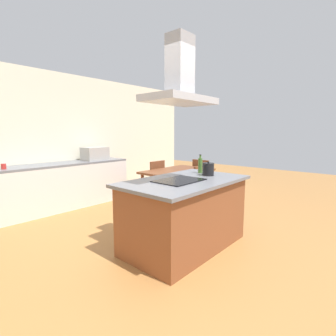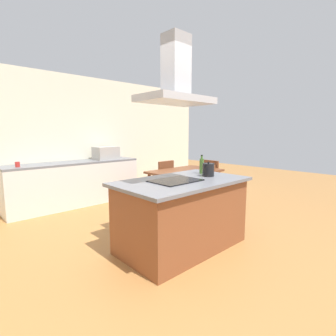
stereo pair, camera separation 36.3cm
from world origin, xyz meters
TOP-DOWN VIEW (x-y plane):
  - ground at (0.00, 1.50)m, footprint 16.00×16.00m
  - wall_back at (0.00, 3.25)m, footprint 7.20×0.10m
  - kitchen_island at (0.00, 0.00)m, footprint 1.71×1.01m
  - cooktop at (-0.12, 0.00)m, footprint 0.60×0.44m
  - tea_kettle at (0.47, -0.05)m, footprint 0.21×0.16m
  - olive_oil_bottle at (0.57, 0.15)m, footprint 0.06×0.06m
  - back_counter at (-0.18, 2.88)m, footprint 2.66×0.62m
  - countertop_microwave at (0.54, 2.88)m, footprint 0.50×0.38m
  - coffee_mug_red at (-1.23, 2.80)m, footprint 0.08×0.08m
  - dining_table at (1.35, 1.22)m, footprint 1.40×0.90m
  - chair_at_right_end at (2.27, 1.22)m, footprint 0.42×0.42m
  - chair_facing_back_wall at (1.35, 1.89)m, footprint 0.42×0.42m
  - chair_facing_island at (1.35, 0.55)m, footprint 0.42×0.42m
  - range_hood at (-0.12, 0.00)m, footprint 0.90×0.55m

SIDE VIEW (x-z plane):
  - ground at x=0.00m, z-range 0.00..0.00m
  - back_counter at x=-0.18m, z-range 0.00..0.90m
  - kitchen_island at x=0.00m, z-range 0.00..0.90m
  - chair_at_right_end at x=2.27m, z-range 0.06..0.95m
  - chair_facing_back_wall at x=1.35m, z-range 0.06..0.95m
  - chair_facing_island at x=1.35m, z-range 0.06..0.95m
  - dining_table at x=1.35m, z-range 0.29..1.04m
  - cooktop at x=-0.12m, z-range 0.90..0.91m
  - coffee_mug_red at x=-1.23m, z-range 0.90..0.99m
  - tea_kettle at x=0.47m, z-range 0.89..1.09m
  - olive_oil_bottle at x=0.57m, z-range 0.88..1.16m
  - countertop_microwave at x=0.54m, z-range 0.90..1.18m
  - wall_back at x=0.00m, z-range 0.00..2.70m
  - range_hood at x=-0.12m, z-range 1.71..2.49m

